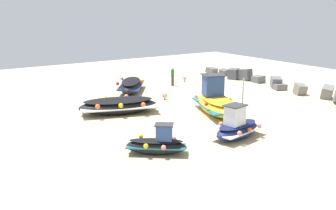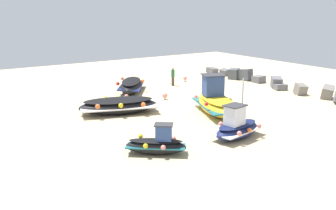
{
  "view_description": "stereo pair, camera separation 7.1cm",
  "coord_description": "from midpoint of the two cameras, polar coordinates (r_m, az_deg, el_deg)",
  "views": [
    {
      "loc": [
        25.18,
        -18.23,
        7.42
      ],
      "look_at": [
        4.07,
        -4.11,
        0.9
      ],
      "focal_mm": 42.1,
      "sensor_mm": 36.0,
      "label": 1
    },
    {
      "loc": [
        25.22,
        -18.17,
        7.42
      ],
      "look_at": [
        4.07,
        -4.11,
        0.9
      ],
      "focal_mm": 42.1,
      "sensor_mm": 36.0,
      "label": 2
    }
  ],
  "objects": [
    {
      "name": "ground_plane",
      "position": [
        31.96,
        2.01,
        0.96
      ],
      "size": [
        46.84,
        46.84,
        0.0
      ],
      "primitive_type": "plane",
      "color": "#C6B289"
    },
    {
      "name": "fishing_boat_0",
      "position": [
        20.08,
        -1.69,
        -5.71
      ],
      "size": [
        2.79,
        3.12,
        1.63
      ],
      "rotation": [
        0.0,
        0.0,
        0.9
      ],
      "color": "black",
      "rests_on": "ground_plane"
    },
    {
      "name": "fishing_boat_1",
      "position": [
        27.68,
        6.76,
        0.47
      ],
      "size": [
        5.6,
        3.76,
        2.7
      ],
      "rotation": [
        0.0,
        0.0,
        2.77
      ],
      "color": "gold",
      "rests_on": "ground_plane"
    },
    {
      "name": "fishing_boat_2",
      "position": [
        34.47,
        -5.42,
        2.85
      ],
      "size": [
        5.04,
        4.36,
        1.15
      ],
      "rotation": [
        0.0,
        0.0,
        2.51
      ],
      "color": "black",
      "rests_on": "ground_plane"
    },
    {
      "name": "fishing_boat_3",
      "position": [
        22.72,
        9.89,
        -3.22
      ],
      "size": [
        2.14,
        3.62,
        3.43
      ],
      "rotation": [
        0.0,
        0.0,
        4.9
      ],
      "color": "navy",
      "rests_on": "ground_plane"
    },
    {
      "name": "fishing_boat_4",
      "position": [
        27.66,
        -7.27,
        -0.08
      ],
      "size": [
        3.72,
        5.86,
        1.1
      ],
      "rotation": [
        0.0,
        0.0,
        4.39
      ],
      "color": "black",
      "rests_on": "ground_plane"
    },
    {
      "name": "person_walking",
      "position": [
        36.77,
        0.61,
        4.34
      ],
      "size": [
        0.32,
        0.32,
        1.73
      ],
      "rotation": [
        0.0,
        0.0,
        0.1
      ],
      "color": "brown",
      "rests_on": "ground_plane"
    },
    {
      "name": "breakwater_rocks",
      "position": [
        37.59,
        14.78,
        3.23
      ],
      "size": [
        17.88,
        2.28,
        1.37
      ],
      "color": "slate",
      "rests_on": "ground_plane"
    },
    {
      "name": "mooring_buoy_0",
      "position": [
        38.82,
        2.37,
        3.89
      ],
      "size": [
        0.37,
        0.37,
        0.54
      ],
      "color": "#3F3F42",
      "rests_on": "ground_plane"
    },
    {
      "name": "mooring_buoy_1",
      "position": [
        31.43,
        -0.53,
        1.39
      ],
      "size": [
        0.44,
        0.44,
        0.57
      ],
      "color": "#3F3F42",
      "rests_on": "ground_plane"
    }
  ]
}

